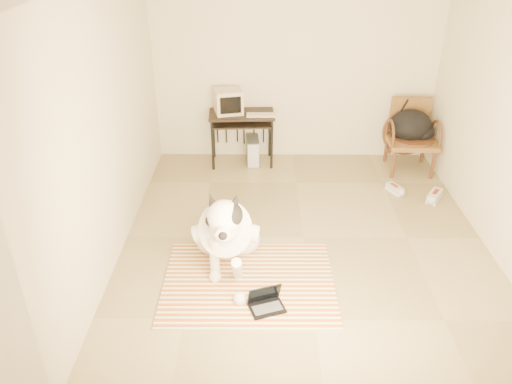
{
  "coord_description": "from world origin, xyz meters",
  "views": [
    {
      "loc": [
        -0.5,
        -4.69,
        3.19
      ],
      "look_at": [
        -0.53,
        -0.55,
        0.89
      ],
      "focal_mm": 35.0,
      "sensor_mm": 36.0,
      "label": 1
    }
  ],
  "objects_px": {
    "crt_monitor": "(228,101)",
    "rattan_chair": "(411,136)",
    "dog": "(227,231)",
    "pc_tower": "(253,151)",
    "computer_desk": "(242,121)",
    "backpack": "(413,126)",
    "laptop": "(266,302)"
  },
  "relations": [
    {
      "from": "dog",
      "to": "rattan_chair",
      "type": "height_order",
      "value": "dog"
    },
    {
      "from": "laptop",
      "to": "rattan_chair",
      "type": "xyz_separation_m",
      "value": [
        2.05,
        2.98,
        0.42
      ]
    },
    {
      "from": "dog",
      "to": "pc_tower",
      "type": "bearing_deg",
      "value": 84.72
    },
    {
      "from": "computer_desk",
      "to": "crt_monitor",
      "type": "xyz_separation_m",
      "value": [
        -0.18,
        0.04,
        0.27
      ]
    },
    {
      "from": "laptop",
      "to": "pc_tower",
      "type": "bearing_deg",
      "value": 93.01
    },
    {
      "from": "dog",
      "to": "pc_tower",
      "type": "relative_size",
      "value": 3.44
    },
    {
      "from": "computer_desk",
      "to": "pc_tower",
      "type": "relative_size",
      "value": 2.26
    },
    {
      "from": "dog",
      "to": "rattan_chair",
      "type": "distance_m",
      "value": 3.36
    },
    {
      "from": "dog",
      "to": "crt_monitor",
      "type": "xyz_separation_m",
      "value": [
        -0.11,
        2.49,
        0.52
      ]
    },
    {
      "from": "dog",
      "to": "crt_monitor",
      "type": "relative_size",
      "value": 3.23
    },
    {
      "from": "computer_desk",
      "to": "rattan_chair",
      "type": "bearing_deg",
      "value": -3.48
    },
    {
      "from": "laptop",
      "to": "backpack",
      "type": "relative_size",
      "value": 0.6
    },
    {
      "from": "dog",
      "to": "crt_monitor",
      "type": "height_order",
      "value": "crt_monitor"
    },
    {
      "from": "rattan_chair",
      "to": "backpack",
      "type": "distance_m",
      "value": 0.16
    },
    {
      "from": "dog",
      "to": "computer_desk",
      "type": "bearing_deg",
      "value": 88.33
    },
    {
      "from": "computer_desk",
      "to": "dog",
      "type": "bearing_deg",
      "value": -91.67
    },
    {
      "from": "computer_desk",
      "to": "backpack",
      "type": "bearing_deg",
      "value": -4.19
    },
    {
      "from": "dog",
      "to": "computer_desk",
      "type": "distance_m",
      "value": 2.47
    },
    {
      "from": "dog",
      "to": "backpack",
      "type": "height_order",
      "value": "dog"
    },
    {
      "from": "crt_monitor",
      "to": "backpack",
      "type": "distance_m",
      "value": 2.57
    },
    {
      "from": "rattan_chair",
      "to": "crt_monitor",
      "type": "bearing_deg",
      "value": 175.84
    },
    {
      "from": "crt_monitor",
      "to": "backpack",
      "type": "bearing_deg",
      "value": -4.82
    },
    {
      "from": "dog",
      "to": "rattan_chair",
      "type": "xyz_separation_m",
      "value": [
        2.45,
        2.31,
        0.09
      ]
    },
    {
      "from": "computer_desk",
      "to": "crt_monitor",
      "type": "height_order",
      "value": "crt_monitor"
    },
    {
      "from": "crt_monitor",
      "to": "rattan_chair",
      "type": "height_order",
      "value": "crt_monitor"
    },
    {
      "from": "pc_tower",
      "to": "rattan_chair",
      "type": "distance_m",
      "value": 2.25
    },
    {
      "from": "laptop",
      "to": "backpack",
      "type": "xyz_separation_m",
      "value": [
        2.05,
        2.95,
        0.57
      ]
    },
    {
      "from": "dog",
      "to": "backpack",
      "type": "relative_size",
      "value": 2.3
    },
    {
      "from": "laptop",
      "to": "computer_desk",
      "type": "distance_m",
      "value": 3.19
    },
    {
      "from": "pc_tower",
      "to": "backpack",
      "type": "relative_size",
      "value": 0.67
    },
    {
      "from": "dog",
      "to": "crt_monitor",
      "type": "distance_m",
      "value": 2.55
    },
    {
      "from": "laptop",
      "to": "computer_desk",
      "type": "height_order",
      "value": "computer_desk"
    }
  ]
}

